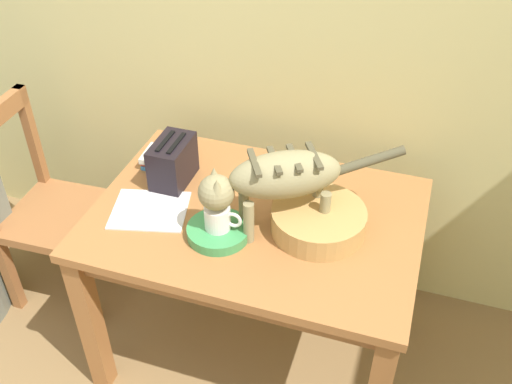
{
  "coord_description": "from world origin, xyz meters",
  "views": [
    {
      "loc": [
        0.62,
        -0.4,
        2.06
      ],
      "look_at": [
        0.13,
        1.09,
        0.83
      ],
      "focal_mm": 41.08,
      "sensor_mm": 36.0,
      "label": 1
    }
  ],
  "objects_px": {
    "cat": "(276,179)",
    "wicker_basket": "(318,220)",
    "saucer_bowl": "(218,231)",
    "magazine": "(150,210)",
    "book_stack": "(169,159)",
    "wooden_chair_near": "(50,210)",
    "coffee_mug": "(218,218)",
    "toaster": "(173,162)",
    "dining_table": "(256,234)"
  },
  "relations": [
    {
      "from": "dining_table",
      "to": "toaster",
      "type": "xyz_separation_m",
      "value": [
        -0.35,
        0.09,
        0.18
      ]
    },
    {
      "from": "magazine",
      "to": "wicker_basket",
      "type": "height_order",
      "value": "wicker_basket"
    },
    {
      "from": "book_stack",
      "to": "wicker_basket",
      "type": "height_order",
      "value": "wicker_basket"
    },
    {
      "from": "cat",
      "to": "magazine",
      "type": "bearing_deg",
      "value": 67.05
    },
    {
      "from": "cat",
      "to": "saucer_bowl",
      "type": "height_order",
      "value": "cat"
    },
    {
      "from": "wicker_basket",
      "to": "toaster",
      "type": "xyz_separation_m",
      "value": [
        -0.58,
        0.11,
        0.04
      ]
    },
    {
      "from": "magazine",
      "to": "toaster",
      "type": "height_order",
      "value": "toaster"
    },
    {
      "from": "saucer_bowl",
      "to": "magazine",
      "type": "xyz_separation_m",
      "value": [
        -0.28,
        0.05,
        -0.02
      ]
    },
    {
      "from": "coffee_mug",
      "to": "wicker_basket",
      "type": "relative_size",
      "value": 0.4
    },
    {
      "from": "wooden_chair_near",
      "to": "toaster",
      "type": "bearing_deg",
      "value": 90.2
    },
    {
      "from": "toaster",
      "to": "wooden_chair_near",
      "type": "distance_m",
      "value": 0.71
    },
    {
      "from": "saucer_bowl",
      "to": "magazine",
      "type": "relative_size",
      "value": 0.81
    },
    {
      "from": "dining_table",
      "to": "saucer_bowl",
      "type": "relative_size",
      "value": 5.43
    },
    {
      "from": "dining_table",
      "to": "cat",
      "type": "xyz_separation_m",
      "value": [
        0.08,
        -0.05,
        0.3
      ]
    },
    {
      "from": "magazine",
      "to": "cat",
      "type": "bearing_deg",
      "value": -7.5
    },
    {
      "from": "toaster",
      "to": "wooden_chair_near",
      "type": "height_order",
      "value": "wooden_chair_near"
    },
    {
      "from": "wooden_chair_near",
      "to": "cat",
      "type": "bearing_deg",
      "value": 81.44
    },
    {
      "from": "saucer_bowl",
      "to": "toaster",
      "type": "xyz_separation_m",
      "value": [
        -0.27,
        0.24,
        0.07
      ]
    },
    {
      "from": "book_stack",
      "to": "wicker_basket",
      "type": "xyz_separation_m",
      "value": [
        0.64,
        -0.19,
        0.02
      ]
    },
    {
      "from": "dining_table",
      "to": "wooden_chair_near",
      "type": "bearing_deg",
      "value": 175.89
    },
    {
      "from": "book_stack",
      "to": "wicker_basket",
      "type": "distance_m",
      "value": 0.67
    },
    {
      "from": "saucer_bowl",
      "to": "dining_table",
      "type": "bearing_deg",
      "value": 58.98
    },
    {
      "from": "book_stack",
      "to": "wooden_chair_near",
      "type": "bearing_deg",
      "value": -168.35
    },
    {
      "from": "wooden_chair_near",
      "to": "magazine",
      "type": "bearing_deg",
      "value": 72.05
    },
    {
      "from": "saucer_bowl",
      "to": "wicker_basket",
      "type": "xyz_separation_m",
      "value": [
        0.31,
        0.13,
        0.03
      ]
    },
    {
      "from": "book_stack",
      "to": "toaster",
      "type": "distance_m",
      "value": 0.12
    },
    {
      "from": "cat",
      "to": "book_stack",
      "type": "height_order",
      "value": "cat"
    },
    {
      "from": "saucer_bowl",
      "to": "book_stack",
      "type": "relative_size",
      "value": 1.07
    },
    {
      "from": "magazine",
      "to": "wicker_basket",
      "type": "xyz_separation_m",
      "value": [
        0.59,
        0.09,
        0.04
      ]
    },
    {
      "from": "saucer_bowl",
      "to": "book_stack",
      "type": "distance_m",
      "value": 0.46
    },
    {
      "from": "coffee_mug",
      "to": "wooden_chair_near",
      "type": "relative_size",
      "value": 0.14
    },
    {
      "from": "toaster",
      "to": "magazine",
      "type": "bearing_deg",
      "value": -92.7
    },
    {
      "from": "cat",
      "to": "wicker_basket",
      "type": "xyz_separation_m",
      "value": [
        0.14,
        0.04,
        -0.16
      ]
    },
    {
      "from": "cat",
      "to": "magazine",
      "type": "distance_m",
      "value": 0.5
    },
    {
      "from": "book_stack",
      "to": "wooden_chair_near",
      "type": "xyz_separation_m",
      "value": [
        -0.54,
        -0.11,
        -0.31
      ]
    },
    {
      "from": "coffee_mug",
      "to": "wicker_basket",
      "type": "xyz_separation_m",
      "value": [
        0.31,
        0.13,
        -0.04
      ]
    },
    {
      "from": "cat",
      "to": "wooden_chair_near",
      "type": "bearing_deg",
      "value": 54.18
    },
    {
      "from": "cat",
      "to": "wicker_basket",
      "type": "relative_size",
      "value": 1.91
    },
    {
      "from": "cat",
      "to": "book_stack",
      "type": "xyz_separation_m",
      "value": [
        -0.5,
        0.23,
        -0.18
      ]
    },
    {
      "from": "coffee_mug",
      "to": "wooden_chair_near",
      "type": "distance_m",
      "value": 0.97
    },
    {
      "from": "coffee_mug",
      "to": "toaster",
      "type": "bearing_deg",
      "value": 138.86
    },
    {
      "from": "cat",
      "to": "wooden_chair_near",
      "type": "relative_size",
      "value": 0.66
    },
    {
      "from": "wicker_basket",
      "to": "toaster",
      "type": "bearing_deg",
      "value": 169.69
    },
    {
      "from": "saucer_bowl",
      "to": "book_stack",
      "type": "xyz_separation_m",
      "value": [
        -0.33,
        0.32,
        0.01
      ]
    },
    {
      "from": "cat",
      "to": "coffee_mug",
      "type": "height_order",
      "value": "cat"
    },
    {
      "from": "dining_table",
      "to": "saucer_bowl",
      "type": "bearing_deg",
      "value": -121.02
    },
    {
      "from": "saucer_bowl",
      "to": "toaster",
      "type": "bearing_deg",
      "value": 138.5
    },
    {
      "from": "dining_table",
      "to": "coffee_mug",
      "type": "height_order",
      "value": "coffee_mug"
    },
    {
      "from": "dining_table",
      "to": "coffee_mug",
      "type": "relative_size",
      "value": 8.9
    },
    {
      "from": "book_stack",
      "to": "wicker_basket",
      "type": "relative_size",
      "value": 0.62
    }
  ]
}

